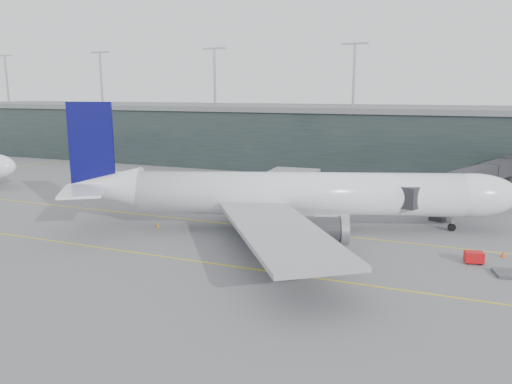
% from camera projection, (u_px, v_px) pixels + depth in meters
% --- Properties ---
extents(ground, '(320.00, 320.00, 0.00)m').
position_uv_depth(ground, '(254.00, 219.00, 74.93)').
color(ground, '#55555A').
rests_on(ground, ground).
extents(taxiline_a, '(160.00, 0.25, 0.02)m').
position_uv_depth(taxiline_a, '(243.00, 225.00, 71.29)').
color(taxiline_a, gold).
rests_on(taxiline_a, ground).
extents(taxiline_b, '(160.00, 0.25, 0.02)m').
position_uv_depth(taxiline_b, '(188.00, 260.00, 56.73)').
color(taxiline_b, gold).
rests_on(taxiline_b, ground).
extents(taxiline_lead_main, '(0.25, 60.00, 0.02)m').
position_uv_depth(taxiline_lead_main, '(320.00, 196.00, 91.30)').
color(taxiline_lead_main, gold).
rests_on(taxiline_lead_main, ground).
extents(terminal, '(240.00, 36.00, 29.00)m').
position_uv_depth(terminal, '(340.00, 136.00, 126.18)').
color(terminal, black).
rests_on(terminal, ground).
extents(main_aircraft, '(60.44, 55.72, 17.45)m').
position_uv_depth(main_aircraft, '(296.00, 195.00, 68.45)').
color(main_aircraft, white).
rests_on(main_aircraft, ground).
extents(jet_bridge, '(19.99, 44.28, 6.68)m').
position_uv_depth(jet_bridge, '(462.00, 174.00, 84.27)').
color(jet_bridge, '#27272B').
rests_on(jet_bridge, ground).
extents(gse_cart, '(2.19, 1.62, 1.36)m').
position_uv_depth(gse_cart, '(474.00, 257.00, 55.43)').
color(gse_cart, '#B20C10').
rests_on(gse_cart, ground).
extents(baggage_dolly, '(3.81, 3.35, 0.33)m').
position_uv_depth(baggage_dolly, '(511.00, 274.00, 51.96)').
color(baggage_dolly, '#3E3E43').
rests_on(baggage_dolly, ground).
extents(uld_a, '(2.71, 2.49, 1.99)m').
position_uv_depth(uld_a, '(244.00, 195.00, 86.85)').
color(uld_a, '#343338').
rests_on(uld_a, ground).
extents(uld_b, '(2.48, 2.13, 1.99)m').
position_uv_depth(uld_b, '(262.00, 196.00, 86.01)').
color(uld_b, '#343338').
rests_on(uld_b, ground).
extents(uld_c, '(2.16, 1.83, 1.78)m').
position_uv_depth(uld_c, '(278.00, 200.00, 83.55)').
color(uld_c, '#343338').
rests_on(uld_c, ground).
extents(cone_nose, '(0.50, 0.50, 0.80)m').
position_uv_depth(cone_nose, '(503.00, 254.00, 57.58)').
color(cone_nose, '#F1440D').
rests_on(cone_nose, ground).
extents(cone_wing_stbd, '(0.50, 0.50, 0.79)m').
position_uv_depth(cone_wing_stbd, '(268.00, 267.00, 53.43)').
color(cone_wing_stbd, '#E1440C').
rests_on(cone_wing_stbd, ground).
extents(cone_wing_port, '(0.50, 0.50, 0.80)m').
position_uv_depth(cone_wing_port, '(326.00, 205.00, 82.36)').
color(cone_wing_port, orange).
rests_on(cone_wing_port, ground).
extents(cone_tail, '(0.45, 0.45, 0.72)m').
position_uv_depth(cone_tail, '(158.00, 225.00, 70.12)').
color(cone_tail, '#CA6D0B').
rests_on(cone_tail, ground).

